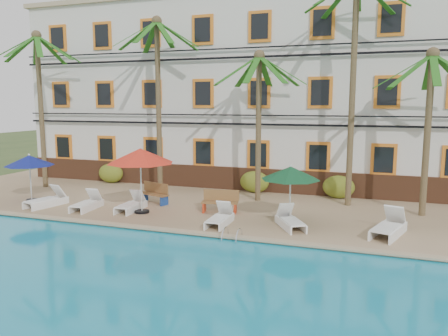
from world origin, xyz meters
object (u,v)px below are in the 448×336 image
at_px(umbrella_blue, 29,161).
at_px(palm_c, 259,104).
at_px(palm_d, 354,62).
at_px(lounger_a, 47,200).
at_px(lounger_b, 87,203).
at_px(palm_e, 429,108).
at_px(bench_right, 220,201).
at_px(lounger_c, 131,204).
at_px(lounger_e, 290,220).
at_px(palm_b, 158,82).
at_px(umbrella_green, 291,173).
at_px(palm_a, 40,88).
at_px(umbrella_red, 140,156).
at_px(pool_ladder, 232,238).
at_px(lounger_d, 220,218).
at_px(bench_left, 155,193).
at_px(lounger_f, 389,227).

bearing_deg(umbrella_blue, palm_c, 19.31).
relative_size(palm_d, lounger_a, 4.98).
distance_m(lounger_a, lounger_b, 2.05).
relative_size(palm_e, bench_right, 4.24).
bearing_deg(lounger_c, bench_right, 15.26).
bearing_deg(palm_e, lounger_e, -143.56).
distance_m(palm_b, bench_right, 7.32).
distance_m(umbrella_green, lounger_b, 8.76).
distance_m(palm_c, palm_d, 4.42).
bearing_deg(lounger_c, palm_d, 25.21).
bearing_deg(palm_c, lounger_e, -60.41).
bearing_deg(palm_a, umbrella_red, -22.90).
distance_m(palm_e, bench_right, 9.07).
xyz_separation_m(umbrella_green, lounger_e, (0.13, -0.63, -1.64)).
relative_size(palm_a, pool_ladder, 11.06).
height_order(umbrella_green, lounger_c, umbrella_green).
height_order(palm_d, lounger_b, palm_d).
bearing_deg(palm_e, bench_right, -164.61).
height_order(umbrella_blue, umbrella_red, umbrella_red).
distance_m(lounger_a, lounger_e, 10.76).
relative_size(umbrella_blue, bench_right, 1.41).
distance_m(palm_a, palm_d, 15.85).
bearing_deg(lounger_d, umbrella_blue, 174.14).
bearing_deg(lounger_b, lounger_c, 12.25).
bearing_deg(palm_b, lounger_a, -125.75).
distance_m(palm_b, lounger_b, 6.98).
distance_m(palm_d, lounger_c, 11.20).
height_order(palm_e, bench_left, palm_e).
bearing_deg(lounger_c, umbrella_blue, 178.17).
relative_size(lounger_b, bench_left, 1.15).
bearing_deg(bench_left, palm_d, 16.51).
distance_m(palm_e, umbrella_green, 6.14).
bearing_deg(bench_right, palm_a, 168.77).
bearing_deg(lounger_f, palm_d, 110.81).
height_order(palm_a, pool_ladder, palm_a).
bearing_deg(lounger_b, lounger_f, 1.10).
bearing_deg(palm_e, palm_a, -179.92).
bearing_deg(pool_ladder, lounger_e, 50.30).
relative_size(lounger_e, bench_left, 1.16).
bearing_deg(umbrella_green, palm_e, 30.50).
distance_m(palm_a, umbrella_green, 14.57).
xyz_separation_m(palm_c, bench_left, (-4.25, -2.08, -3.99)).
bearing_deg(lounger_b, lounger_a, -177.65).
relative_size(palm_c, lounger_b, 3.80).
distance_m(palm_a, palm_b, 6.57).
distance_m(lounger_e, bench_left, 6.79).
height_order(umbrella_blue, lounger_a, umbrella_blue).
xyz_separation_m(palm_a, lounger_a, (3.26, -3.64, -4.97)).
bearing_deg(umbrella_red, palm_d, 27.68).
height_order(palm_e, lounger_b, palm_e).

